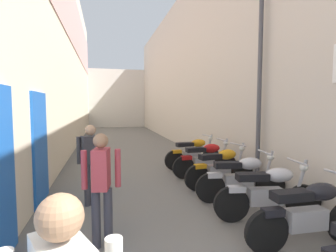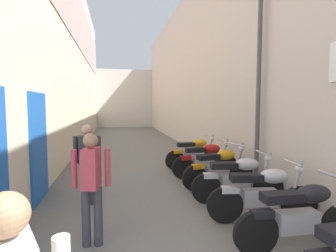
{
  "view_description": "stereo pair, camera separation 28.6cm",
  "coord_description": "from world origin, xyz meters",
  "px_view_note": "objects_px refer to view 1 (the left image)",
  "views": [
    {
      "loc": [
        -1.17,
        -0.07,
        1.94
      ],
      "look_at": [
        0.55,
        6.98,
        1.38
      ],
      "focal_mm": 28.29,
      "sensor_mm": 36.0,
      "label": 1
    },
    {
      "loc": [
        -0.89,
        -0.13,
        1.94
      ],
      "look_at": [
        0.55,
        6.98,
        1.38
      ],
      "focal_mm": 28.29,
      "sensor_mm": 36.0,
      "label": 2
    }
  ],
  "objects_px": {
    "motorcycle_third": "(269,192)",
    "motorcycle_fourth": "(241,177)",
    "motorcycle_fifth": "(221,167)",
    "street_lamp": "(256,67)",
    "motorcycle_second": "(310,213)",
    "pedestrian_further_down": "(91,159)",
    "motorcycle_sixth": "(206,159)",
    "pedestrian_mid_alley": "(101,181)",
    "motorcycle_seventh": "(193,152)"
  },
  "relations": [
    {
      "from": "motorcycle_second",
      "to": "motorcycle_fifth",
      "type": "xyz_separation_m",
      "value": [
        -0.0,
        2.77,
        0.0
      ]
    },
    {
      "from": "motorcycle_second",
      "to": "motorcycle_fourth",
      "type": "xyz_separation_m",
      "value": [
        -0.0,
        1.81,
        0.0
      ]
    },
    {
      "from": "motorcycle_third",
      "to": "pedestrian_further_down",
      "type": "height_order",
      "value": "pedestrian_further_down"
    },
    {
      "from": "pedestrian_mid_alley",
      "to": "motorcycle_sixth",
      "type": "bearing_deg",
      "value": 48.05
    },
    {
      "from": "motorcycle_third",
      "to": "motorcycle_fourth",
      "type": "xyz_separation_m",
      "value": [
        0.0,
        0.9,
        0.0
      ]
    },
    {
      "from": "motorcycle_second",
      "to": "motorcycle_fifth",
      "type": "bearing_deg",
      "value": 90.0
    },
    {
      "from": "motorcycle_sixth",
      "to": "pedestrian_further_down",
      "type": "height_order",
      "value": "pedestrian_further_down"
    },
    {
      "from": "motorcycle_second",
      "to": "motorcycle_seventh",
      "type": "height_order",
      "value": "same"
    },
    {
      "from": "motorcycle_fifth",
      "to": "street_lamp",
      "type": "xyz_separation_m",
      "value": [
        0.7,
        -0.28,
        2.29
      ]
    },
    {
      "from": "motorcycle_third",
      "to": "motorcycle_sixth",
      "type": "distance_m",
      "value": 2.82
    },
    {
      "from": "motorcycle_fifth",
      "to": "motorcycle_sixth",
      "type": "height_order",
      "value": "same"
    },
    {
      "from": "motorcycle_seventh",
      "to": "motorcycle_third",
      "type": "bearing_deg",
      "value": -90.0
    },
    {
      "from": "motorcycle_third",
      "to": "pedestrian_further_down",
      "type": "bearing_deg",
      "value": 154.1
    },
    {
      "from": "motorcycle_third",
      "to": "motorcycle_seventh",
      "type": "bearing_deg",
      "value": 90.0
    },
    {
      "from": "motorcycle_seventh",
      "to": "pedestrian_further_down",
      "type": "distance_m",
      "value": 3.81
    },
    {
      "from": "motorcycle_fifth",
      "to": "motorcycle_second",
      "type": "bearing_deg",
      "value": -90.0
    },
    {
      "from": "motorcycle_sixth",
      "to": "motorcycle_seventh",
      "type": "distance_m",
      "value": 1.01
    },
    {
      "from": "pedestrian_mid_alley",
      "to": "motorcycle_fourth",
      "type": "bearing_deg",
      "value": 22.1
    },
    {
      "from": "motorcycle_seventh",
      "to": "street_lamp",
      "type": "bearing_deg",
      "value": -72.6
    },
    {
      "from": "motorcycle_second",
      "to": "street_lamp",
      "type": "xyz_separation_m",
      "value": [
        0.7,
        2.49,
        2.29
      ]
    },
    {
      "from": "motorcycle_sixth",
      "to": "pedestrian_mid_alley",
      "type": "distance_m",
      "value": 4.07
    },
    {
      "from": "motorcycle_fourth",
      "to": "motorcycle_sixth",
      "type": "xyz_separation_m",
      "value": [
        0.0,
        1.91,
        0.0
      ]
    },
    {
      "from": "motorcycle_fourth",
      "to": "motorcycle_sixth",
      "type": "bearing_deg",
      "value": 90.0
    },
    {
      "from": "motorcycle_third",
      "to": "motorcycle_seventh",
      "type": "height_order",
      "value": "same"
    },
    {
      "from": "motorcycle_third",
      "to": "motorcycle_fourth",
      "type": "height_order",
      "value": "same"
    },
    {
      "from": "motorcycle_sixth",
      "to": "motorcycle_second",
      "type": "bearing_deg",
      "value": -90.0
    },
    {
      "from": "street_lamp",
      "to": "motorcycle_third",
      "type": "bearing_deg",
      "value": -113.85
    },
    {
      "from": "motorcycle_fourth",
      "to": "street_lamp",
      "type": "relative_size",
      "value": 0.38
    },
    {
      "from": "pedestrian_further_down",
      "to": "street_lamp",
      "type": "relative_size",
      "value": 0.33
    },
    {
      "from": "motorcycle_fourth",
      "to": "pedestrian_further_down",
      "type": "bearing_deg",
      "value": 170.05
    },
    {
      "from": "motorcycle_sixth",
      "to": "motorcycle_fourth",
      "type": "bearing_deg",
      "value": -90.0
    },
    {
      "from": "motorcycle_sixth",
      "to": "pedestrian_further_down",
      "type": "bearing_deg",
      "value": -154.28
    },
    {
      "from": "motorcycle_third",
      "to": "street_lamp",
      "type": "height_order",
      "value": "street_lamp"
    },
    {
      "from": "pedestrian_mid_alley",
      "to": "motorcycle_second",
      "type": "bearing_deg",
      "value": -14.7
    },
    {
      "from": "motorcycle_sixth",
      "to": "street_lamp",
      "type": "bearing_deg",
      "value": -60.31
    },
    {
      "from": "motorcycle_second",
      "to": "motorcycle_sixth",
      "type": "bearing_deg",
      "value": 90.0
    },
    {
      "from": "motorcycle_second",
      "to": "street_lamp",
      "type": "distance_m",
      "value": 3.46
    },
    {
      "from": "motorcycle_fourth",
      "to": "motorcycle_seventh",
      "type": "bearing_deg",
      "value": 90.0
    },
    {
      "from": "motorcycle_third",
      "to": "street_lamp",
      "type": "distance_m",
      "value": 2.88
    },
    {
      "from": "motorcycle_fifth",
      "to": "motorcycle_seventh",
      "type": "bearing_deg",
      "value": 90.0
    },
    {
      "from": "motorcycle_second",
      "to": "motorcycle_seventh",
      "type": "relative_size",
      "value": 1.0
    },
    {
      "from": "motorcycle_fourth",
      "to": "street_lamp",
      "type": "bearing_deg",
      "value": 44.27
    },
    {
      "from": "motorcycle_third",
      "to": "street_lamp",
      "type": "relative_size",
      "value": 0.38
    },
    {
      "from": "motorcycle_second",
      "to": "pedestrian_further_down",
      "type": "relative_size",
      "value": 1.18
    },
    {
      "from": "motorcycle_second",
      "to": "motorcycle_seventh",
      "type": "distance_m",
      "value": 4.73
    },
    {
      "from": "motorcycle_second",
      "to": "pedestrian_further_down",
      "type": "bearing_deg",
      "value": 141.45
    },
    {
      "from": "motorcycle_seventh",
      "to": "motorcycle_fifth",
      "type": "bearing_deg",
      "value": -90.0
    },
    {
      "from": "motorcycle_fifth",
      "to": "motorcycle_fourth",
      "type": "bearing_deg",
      "value": -90.0
    },
    {
      "from": "pedestrian_mid_alley",
      "to": "street_lamp",
      "type": "relative_size",
      "value": 0.33
    },
    {
      "from": "motorcycle_fifth",
      "to": "motorcycle_sixth",
      "type": "xyz_separation_m",
      "value": [
        0.0,
        0.95,
        0.0
      ]
    }
  ]
}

